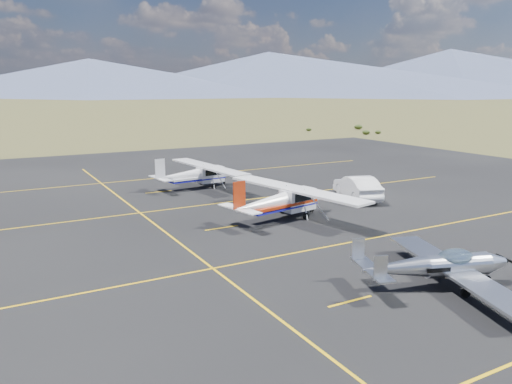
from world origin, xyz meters
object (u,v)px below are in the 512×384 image
object	(u,v)px
sedan	(357,187)
aircraft_low_wing	(440,266)
aircraft_cessna	(283,200)
aircraft_plain	(197,174)

from	to	relation	value
sedan	aircraft_low_wing	bearing A→B (deg)	78.77
aircraft_low_wing	sedan	bearing A→B (deg)	79.47
aircraft_cessna	aircraft_plain	bearing A→B (deg)	83.39
aircraft_plain	sedan	distance (m)	12.16
aircraft_low_wing	aircraft_cessna	world-z (taller)	aircraft_cessna
aircraft_plain	sedan	size ratio (longest dim) A/B	1.99
aircraft_cessna	aircraft_plain	xyz separation A→B (m)	(-0.86, 11.00, -0.07)
aircraft_low_wing	sedan	size ratio (longest dim) A/B	1.68
aircraft_low_wing	aircraft_cessna	distance (m)	11.61
aircraft_plain	aircraft_cessna	bearing A→B (deg)	-91.60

